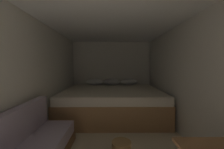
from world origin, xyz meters
TOP-DOWN VIEW (x-y plane):
  - ground_plane at (0.00, 1.90)m, footprint 7.00×7.00m
  - wall_back at (0.00, 4.42)m, footprint 2.65×0.05m
  - wall_left at (-1.30, 1.90)m, footprint 0.05×5.00m
  - wall_right at (1.30, 1.90)m, footprint 0.05×5.00m
  - ceiling_slab at (0.00, 1.90)m, footprint 2.65×5.00m
  - bed at (0.00, 3.36)m, footprint 2.43×2.02m
  - wicker_basket at (0.13, 1.64)m, footprint 0.28×0.28m

SIDE VIEW (x-z plane):
  - ground_plane at x=0.00m, z-range 0.00..0.00m
  - wicker_basket at x=0.13m, z-range 0.00..0.20m
  - bed at x=0.00m, z-range -0.09..0.80m
  - wall_back at x=0.00m, z-range 0.00..2.08m
  - wall_left at x=-1.30m, z-range 0.00..2.08m
  - wall_right at x=1.30m, z-range 0.00..2.08m
  - ceiling_slab at x=0.00m, z-range 2.08..2.13m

